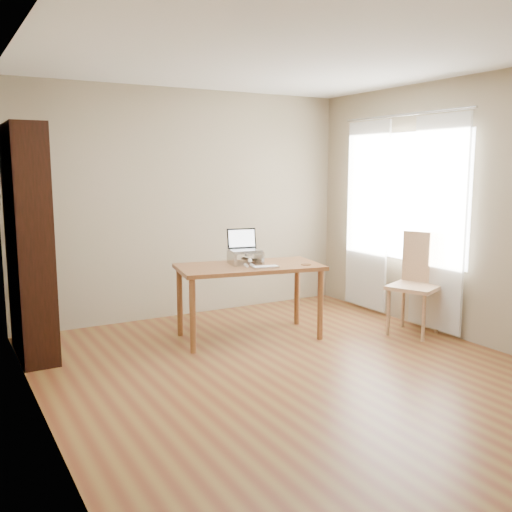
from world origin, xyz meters
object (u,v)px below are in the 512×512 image
Objects in this scene: desk at (249,274)px; laptop at (243,245)px; keyboard at (265,267)px; chair at (420,279)px; cat at (243,257)px; bookshelf at (29,243)px.

desk is 4.50× the size of laptop.
laptop is 1.23× the size of keyboard.
laptop is at bearing 128.74° from chair.
cat is 0.45× the size of chair.
desk is 0.31m from laptop.
keyboard is at bearing -70.18° from laptop.
bookshelf is 4.40× the size of cat.
bookshelf is 2.03m from laptop.
chair reaches higher than desk.
bookshelf is 2.00× the size of chair.
laptop is at bearing 109.39° from keyboard.
laptop is at bearing 100.48° from desk.
bookshelf reaches higher than desk.
bookshelf is 2.09m from desk.
laptop is 0.71× the size of cat.
desk is 1.78m from chair.
keyboard is 0.34m from cat.
laptop is 0.40m from keyboard.
bookshelf is at bearing 138.34° from chair.
bookshelf is 1.37× the size of desk.
keyboard reaches higher than desk.
keyboard is 0.26× the size of chair.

